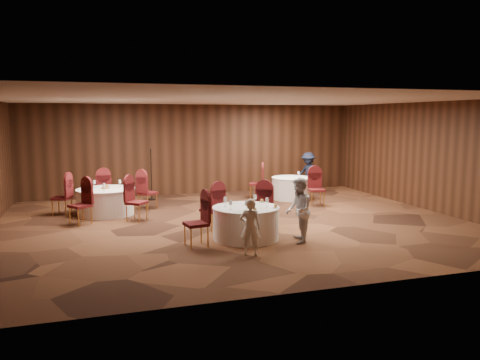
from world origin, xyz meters
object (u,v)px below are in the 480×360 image
object	(u,v)px
table_left	(106,201)
woman_a	(250,227)
woman_b	(299,210)
table_main	(246,223)
mic_stand	(152,185)
man_c	(308,173)
table_right	(291,188)

from	to	relation	value
table_left	woman_a	distance (m)	5.66
woman_a	woman_b	distance (m)	1.48
table_main	woman_a	size ratio (longest dim) A/B	1.31
mic_stand	woman_a	world-z (taller)	mic_stand
mic_stand	woman_b	xyz separation A→B (m)	(2.46, -6.39, 0.21)
man_c	table_right	bearing A→B (deg)	-74.41
table_main	woman_b	world-z (taller)	woman_b
table_right	woman_a	size ratio (longest dim) A/B	1.15
table_left	woman_a	size ratio (longest dim) A/B	1.41
table_right	woman_b	xyz separation A→B (m)	(-2.08, -5.15, 0.34)
man_c	mic_stand	bearing A→B (deg)	-118.65
table_left	woman_a	world-z (taller)	woman_a
table_left	man_c	world-z (taller)	man_c
table_main	woman_a	world-z (taller)	woman_a
table_left	man_c	xyz separation A→B (m)	(7.11, 1.70, 0.37)
woman_b	table_main	bearing A→B (deg)	-102.68
table_main	table_left	distance (m)	4.78
woman_b	man_c	xyz separation A→B (m)	(3.14, 6.08, 0.03)
table_left	man_c	size ratio (longest dim) A/B	1.09
mic_stand	table_main	bearing A→B (deg)	-75.98
table_main	table_left	world-z (taller)	same
table_main	mic_stand	xyz separation A→B (m)	(-1.44, 5.77, 0.13)
woman_a	woman_b	xyz separation A→B (m)	(1.33, 0.63, 0.14)
table_right	mic_stand	world-z (taller)	mic_stand
table_left	mic_stand	size ratio (longest dim) A/B	0.95
table_main	woman_a	xyz separation A→B (m)	(-0.31, -1.24, 0.20)
woman_a	table_left	bearing A→B (deg)	-39.32
woman_b	man_c	bearing A→B (deg)	171.22
mic_stand	man_c	xyz separation A→B (m)	(5.60, -0.31, 0.24)
table_left	mic_stand	xyz separation A→B (m)	(1.52, 2.02, 0.13)
table_main	table_right	distance (m)	5.49
table_main	table_right	xyz separation A→B (m)	(3.09, 4.54, 0.00)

